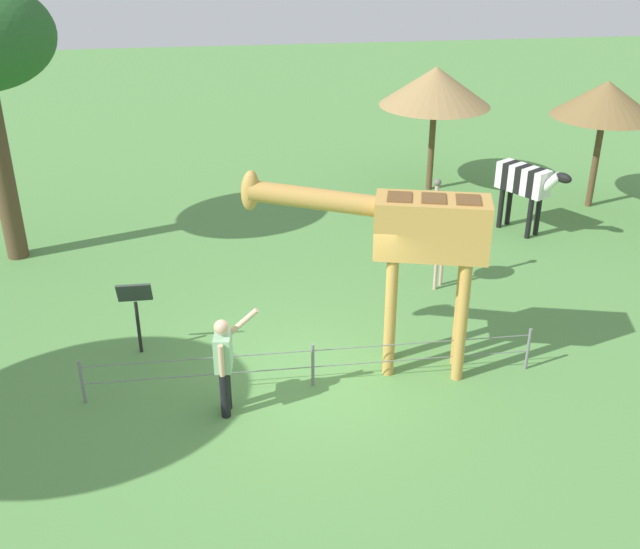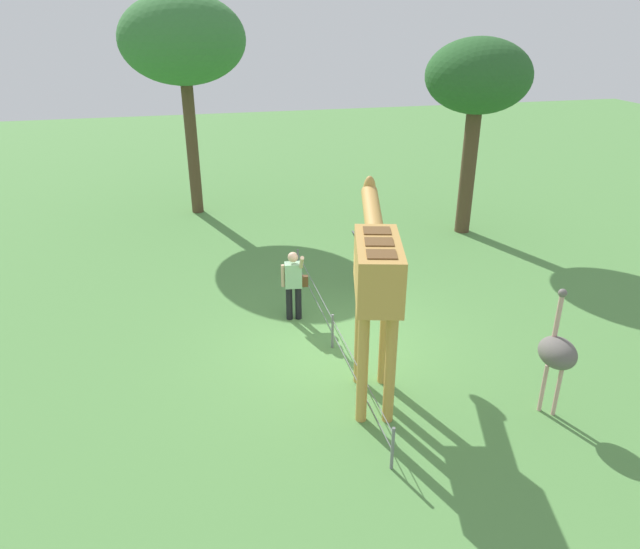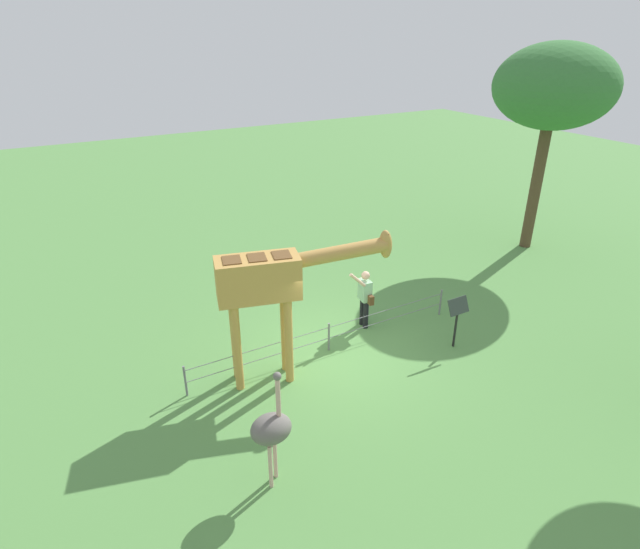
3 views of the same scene
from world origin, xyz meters
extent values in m
plane|color=#568E47|center=(0.00, 0.00, 0.00)|extent=(60.00, 60.00, 0.00)
cylinder|color=#C69347|center=(-1.24, 0.04, 1.02)|extent=(0.18, 0.18, 2.05)
cylinder|color=#C69347|center=(-1.35, -0.38, 1.02)|extent=(0.18, 0.18, 2.05)
cylinder|color=#C69347|center=(-2.30, 0.32, 1.02)|extent=(0.18, 0.18, 2.05)
cylinder|color=#C69347|center=(-2.41, -0.10, 1.02)|extent=(0.18, 0.18, 2.05)
cube|color=#C69347|center=(-1.83, -0.03, 2.50)|extent=(1.82, 1.11, 0.90)
cube|color=brown|center=(-1.34, -0.16, 2.96)|extent=(0.46, 0.52, 0.02)
cube|color=brown|center=(-1.83, -0.03, 2.96)|extent=(0.46, 0.52, 0.02)
cube|color=brown|center=(-2.31, 0.10, 2.96)|extent=(0.46, 0.52, 0.02)
cylinder|color=#C69347|center=(-0.22, -0.45, 2.86)|extent=(2.18, 0.86, 0.51)
ellipsoid|color=#C69347|center=(0.82, -0.72, 2.96)|extent=(0.39, 0.34, 0.66)
cylinder|color=brown|center=(0.82, -0.66, 3.14)|extent=(0.05, 0.05, 0.14)
cylinder|color=brown|center=(0.82, -0.78, 3.14)|extent=(0.05, 0.05, 0.14)
cylinder|color=black|center=(1.35, 0.64, 0.39)|extent=(0.14, 0.14, 0.78)
cylinder|color=black|center=(1.38, 0.84, 0.39)|extent=(0.14, 0.14, 0.78)
cube|color=#93C699|center=(1.36, 0.74, 1.06)|extent=(0.28, 0.39, 0.55)
sphere|color=#D8AD8C|center=(1.36, 0.74, 1.47)|extent=(0.22, 0.22, 0.22)
cylinder|color=#D8AD8C|center=(1.05, 0.62, 1.47)|extent=(0.46, 0.14, 0.44)
cylinder|color=#D8AD8C|center=(1.39, 0.95, 1.05)|extent=(0.08, 0.08, 0.50)
cube|color=brown|center=(1.38, 0.51, 0.88)|extent=(0.14, 0.21, 0.24)
cylinder|color=#CC9E93|center=(-2.77, -2.71, 0.45)|extent=(0.07, 0.07, 0.90)
cylinder|color=#CC9E93|center=(-2.93, -2.87, 0.45)|extent=(0.07, 0.07, 0.90)
ellipsoid|color=#66605B|center=(-2.85, -2.79, 1.18)|extent=(0.70, 0.56, 0.49)
cylinder|color=#CC9E93|center=(-2.70, -2.79, 1.73)|extent=(0.08, 0.08, 0.80)
sphere|color=#66605B|center=(-2.70, -2.79, 2.18)|extent=(0.14, 0.14, 0.14)
cylinder|color=brown|center=(5.65, -5.37, 1.84)|extent=(0.44, 0.44, 3.68)
ellipsoid|color=#285B28|center=(5.65, -5.37, 4.56)|extent=(2.93, 2.93, 2.05)
cylinder|color=brown|center=(9.47, 2.46, 2.14)|extent=(0.38, 0.38, 4.28)
ellipsoid|color=#387538|center=(9.47, 2.46, 5.41)|extent=(3.80, 3.80, 2.66)
cylinder|color=black|center=(2.76, -1.14, 0.47)|extent=(0.06, 0.06, 0.95)
cube|color=#333D38|center=(2.76, -1.14, 1.13)|extent=(0.56, 0.21, 0.38)
cylinder|color=slate|center=(-3.50, 0.22, 0.38)|extent=(0.05, 0.05, 0.75)
cylinder|color=slate|center=(0.00, 0.22, 0.38)|extent=(0.05, 0.05, 0.75)
cylinder|color=slate|center=(3.50, 0.22, 0.38)|extent=(0.05, 0.05, 0.75)
cube|color=slate|center=(0.00, 0.22, 0.64)|extent=(7.00, 0.01, 0.01)
cube|color=slate|center=(0.00, 0.22, 0.34)|extent=(7.00, 0.01, 0.01)
camera|label=1|loc=(1.21, 10.12, 6.96)|focal=42.82mm
camera|label=2|loc=(-9.74, 2.79, 6.21)|focal=32.62mm
camera|label=3|loc=(-5.32, -8.80, 7.10)|focal=28.84mm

